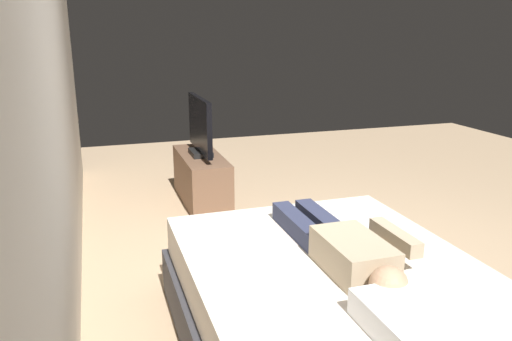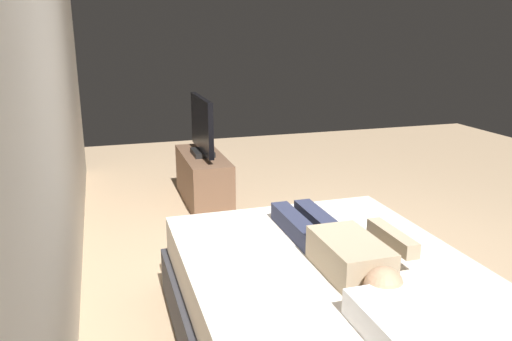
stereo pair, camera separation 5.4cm
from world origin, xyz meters
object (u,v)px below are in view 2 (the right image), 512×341
(bed, at_px, (331,311))
(tv, at_px, (202,127))
(person, at_px, (341,247))
(tv_stand, at_px, (203,178))
(remote, at_px, (391,240))
(pillow, at_px, (407,324))

(bed, relative_size, tv, 2.28)
(person, height_order, tv, tv)
(bed, distance_m, tv_stand, 2.75)
(person, relative_size, remote, 8.40)
(bed, distance_m, pillow, 0.76)
(pillow, bearing_deg, tv, 2.44)
(person, distance_m, remote, 0.44)
(tv_stand, bearing_deg, tv, 0.00)
(remote, bearing_deg, tv_stand, 13.35)
(pillow, height_order, remote, pillow)
(tv_stand, bearing_deg, person, -175.71)
(pillow, distance_m, remote, 0.98)
(bed, height_order, person, person)
(remote, height_order, tv_stand, remote)
(pillow, bearing_deg, remote, -28.15)
(remote, relative_size, tv_stand, 0.14)
(bed, relative_size, pillow, 4.18)
(tv, bearing_deg, bed, -176.96)
(person, relative_size, tv, 1.43)
(person, distance_m, tv, 2.73)
(bed, relative_size, remote, 13.39)
(remote, bearing_deg, bed, 111.27)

